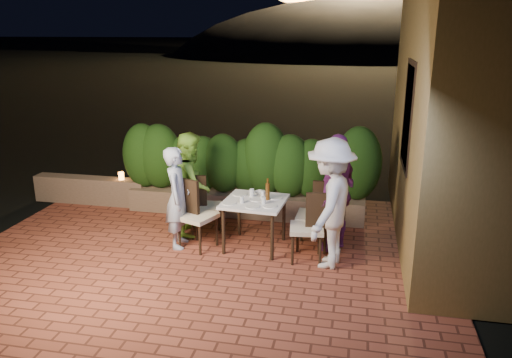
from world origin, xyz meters
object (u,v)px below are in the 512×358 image
(chair_right_front, at_px, (307,227))
(parapet_lamp, at_px, (121,176))
(bowl, at_px, (260,193))
(diner_white, at_px, (330,204))
(beer_bottle, at_px, (268,189))
(diner_green, at_px, (192,183))
(dining_table, at_px, (255,224))
(chair_left_front, at_px, (198,215))
(chair_right_back, at_px, (313,215))
(diner_blue, at_px, (178,198))
(chair_left_back, at_px, (206,206))
(diner_purple, at_px, (337,193))

(chair_right_front, xyz_separation_m, parapet_lamp, (-3.63, 1.63, 0.06))
(bowl, xyz_separation_m, diner_white, (1.11, -0.68, 0.14))
(beer_bottle, xyz_separation_m, diner_green, (-1.29, 0.33, -0.09))
(dining_table, relative_size, beer_bottle, 2.69)
(bowl, xyz_separation_m, chair_left_front, (-0.85, -0.49, -0.25))
(chair_right_front, xyz_separation_m, chair_right_back, (0.05, 0.43, 0.02))
(parapet_lamp, bearing_deg, diner_white, -23.60)
(diner_green, bearing_deg, diner_blue, 168.05)
(chair_right_back, bearing_deg, parapet_lamp, -16.62)
(bowl, bearing_deg, parapet_lamp, 159.83)
(chair_left_front, height_order, chair_right_back, chair_right_back)
(bowl, xyz_separation_m, chair_left_back, (-0.87, -0.02, -0.27))
(chair_left_back, bearing_deg, diner_green, 149.59)
(dining_table, height_order, diner_white, diner_white)
(bowl, distance_m, diner_blue, 1.25)
(beer_bottle, relative_size, chair_left_front, 0.31)
(beer_bottle, distance_m, diner_green, 1.34)
(diner_white, relative_size, parapet_lamp, 12.94)
(beer_bottle, bearing_deg, chair_left_front, -166.54)
(beer_bottle, bearing_deg, bowl, 124.08)
(dining_table, xyz_separation_m, chair_left_back, (-0.86, 0.30, 0.12))
(chair_left_back, height_order, chair_right_front, chair_right_front)
(beer_bottle, relative_size, diner_green, 0.20)
(dining_table, distance_m, parapet_lamp, 3.13)
(bowl, xyz_separation_m, diner_blue, (-1.15, -0.49, 0.00))
(bowl, height_order, chair_left_back, chair_left_back)
(diner_white, height_order, parapet_lamp, diner_white)
(chair_left_back, bearing_deg, diner_purple, -12.08)
(chair_right_back, height_order, diner_green, diner_green)
(chair_right_back, xyz_separation_m, diner_blue, (-2.00, -0.33, 0.24))
(diner_green, xyz_separation_m, diner_purple, (2.30, -0.19, 0.06))
(chair_right_back, bearing_deg, beer_bottle, 9.15)
(chair_right_back, distance_m, diner_green, 2.01)
(diner_blue, xyz_separation_m, diner_purple, (2.33, 0.38, 0.11))
(chair_right_front, height_order, parapet_lamp, chair_right_front)
(diner_blue, distance_m, diner_green, 0.57)
(chair_right_front, bearing_deg, bowl, -43.33)
(chair_left_back, distance_m, diner_blue, 0.61)
(diner_white, bearing_deg, diner_purple, -173.98)
(chair_left_front, relative_size, chair_right_front, 1.04)
(beer_bottle, height_order, diner_purple, diner_purple)
(chair_left_back, bearing_deg, bowl, -8.31)
(diner_white, bearing_deg, chair_left_front, -82.74)
(diner_green, xyz_separation_m, diner_white, (2.24, -0.76, 0.08))
(beer_bottle, relative_size, chair_right_front, 0.33)
(bowl, height_order, chair_right_back, chair_right_back)
(chair_left_front, xyz_separation_m, chair_right_front, (1.64, -0.10, -0.02))
(chair_right_front, relative_size, chair_right_back, 0.96)
(dining_table, relative_size, bowl, 5.40)
(parapet_lamp, bearing_deg, chair_right_back, -18.01)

